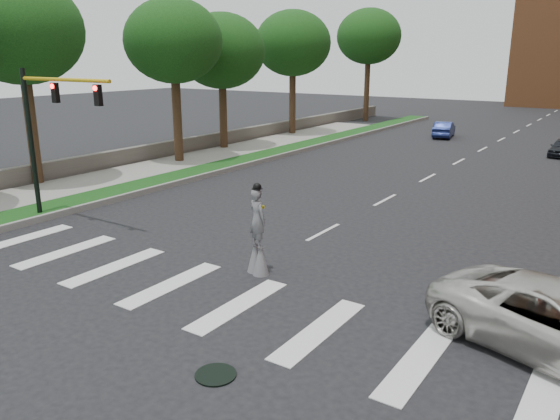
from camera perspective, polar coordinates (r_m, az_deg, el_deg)
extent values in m
plane|color=black|center=(15.44, -10.47, -9.95)|extent=(160.00, 160.00, 0.00)
cube|color=#113E12|center=(37.28, -1.80, 5.67)|extent=(2.00, 60.00, 0.25)
cube|color=gray|center=(36.68, -0.46, 5.53)|extent=(0.20, 60.00, 0.28)
cube|color=gray|center=(32.11, -16.73, 3.31)|extent=(4.00, 60.00, 0.18)
cube|color=#565049|center=(42.11, -6.34, 7.32)|extent=(0.50, 56.00, 1.10)
cylinder|color=black|center=(12.34, -6.74, -16.72)|extent=(0.90, 0.90, 0.04)
cylinder|color=black|center=(24.78, -24.52, 6.14)|extent=(0.20, 0.20, 6.20)
cylinder|color=gold|center=(22.37, -21.68, 12.54)|extent=(5.20, 0.14, 0.14)
cube|color=black|center=(22.88, -22.43, 11.25)|extent=(0.28, 0.18, 0.75)
cylinder|color=#FF0C0C|center=(22.81, -22.71, 11.85)|extent=(0.18, 0.06, 0.18)
cube|color=black|center=(20.86, -18.49, 11.30)|extent=(0.28, 0.18, 0.75)
cylinder|color=#FF0C0C|center=(20.79, -18.77, 11.96)|extent=(0.18, 0.06, 0.18)
cylinder|color=#362315|center=(17.18, -2.03, -5.44)|extent=(0.07, 0.07, 0.84)
cylinder|color=#362315|center=(17.43, -2.60, -5.13)|extent=(0.07, 0.07, 0.84)
cone|color=#5B5B5F|center=(17.14, -2.03, -5.11)|extent=(0.52, 0.52, 1.05)
cone|color=#5B5B5F|center=(17.40, -2.60, -4.80)|extent=(0.52, 0.52, 1.05)
imported|color=#5B5B5F|center=(16.86, -2.37, -0.92)|extent=(0.81, 0.68, 1.91)
sphere|color=black|center=(16.60, -2.41, 2.44)|extent=(0.26, 0.26, 0.26)
cylinder|color=black|center=(16.61, -2.40, 2.27)|extent=(0.34, 0.34, 0.02)
cube|color=yellow|center=(16.79, -1.98, 0.87)|extent=(0.22, 0.05, 0.10)
imported|color=navy|center=(48.94, 16.77, 8.07)|extent=(2.12, 4.27, 1.34)
cylinder|color=#362315|center=(31.32, -24.54, 7.98)|extent=(0.56, 0.56, 6.33)
ellipsoid|color=#0F330F|center=(31.16, -25.55, 16.59)|extent=(6.24, 6.24, 5.31)
cylinder|color=#362315|center=(35.59, -10.69, 9.65)|extent=(0.56, 0.56, 6.06)
ellipsoid|color=#0F330F|center=(35.42, -11.08, 16.96)|extent=(6.02, 6.02, 5.12)
cylinder|color=#362315|center=(40.59, -5.96, 10.13)|extent=(0.56, 0.56, 5.47)
ellipsoid|color=#0F330F|center=(40.41, -6.14, 16.20)|extent=(6.23, 6.23, 5.29)
cylinder|color=#362315|center=(48.10, 1.31, 11.46)|extent=(0.56, 0.56, 6.13)
ellipsoid|color=#0F330F|center=(47.98, 1.35, 17.03)|extent=(6.42, 6.42, 5.46)
cylinder|color=#362315|center=(59.88, 9.06, 12.53)|extent=(0.56, 0.56, 7.01)
ellipsoid|color=#0F330F|center=(59.83, 9.28, 17.48)|extent=(6.65, 6.65, 5.65)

